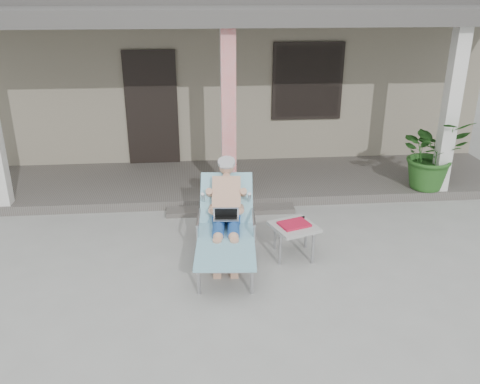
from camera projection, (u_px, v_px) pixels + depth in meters
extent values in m
plane|color=#9E9E99|center=(241.00, 274.00, 6.27)|extent=(60.00, 60.00, 0.00)
cube|color=gray|center=(216.00, 70.00, 11.70)|extent=(10.00, 5.00, 3.00)
cube|color=black|center=(152.00, 108.00, 9.37)|extent=(0.95, 0.06, 2.10)
cube|color=black|center=(308.00, 81.00, 9.44)|extent=(1.20, 0.06, 1.30)
cube|color=black|center=(308.00, 82.00, 9.43)|extent=(1.32, 0.05, 1.42)
cube|color=#605B56|center=(226.00, 182.00, 9.00)|extent=(10.00, 2.00, 0.15)
cube|color=red|center=(228.00, 117.00, 7.70)|extent=(0.22, 0.22, 2.61)
cube|color=silver|center=(450.00, 112.00, 7.98)|extent=(0.22, 0.22, 2.61)
cube|color=#474442|center=(224.00, 15.00, 7.95)|extent=(10.00, 2.30, 0.24)
cube|color=#605B56|center=(231.00, 210.00, 7.96)|extent=(2.00, 0.30, 0.07)
cylinder|color=#B7B7BC|center=(199.00, 280.00, 5.80)|extent=(0.04, 0.04, 0.36)
cylinder|color=#B7B7BC|center=(252.00, 280.00, 5.80)|extent=(0.04, 0.04, 0.36)
cylinder|color=#B7B7BC|center=(205.00, 233.00, 6.91)|extent=(0.04, 0.04, 0.36)
cylinder|color=#B7B7BC|center=(249.00, 232.00, 6.92)|extent=(0.04, 0.04, 0.36)
cube|color=#B7B7BC|center=(226.00, 246.00, 6.14)|extent=(0.70, 1.23, 0.03)
cube|color=#96C3E9|center=(226.00, 245.00, 6.13)|extent=(0.80, 1.28, 0.04)
cube|color=#B7B7BC|center=(227.00, 201.00, 6.86)|extent=(0.65, 0.61, 0.48)
cube|color=#96C3E9|center=(227.00, 199.00, 6.84)|extent=(0.75, 0.69, 0.54)
cylinder|color=#B2B2B5|center=(226.00, 162.00, 6.94)|extent=(0.26, 0.26, 0.13)
cube|color=silver|center=(226.00, 217.00, 6.46)|extent=(0.34, 0.25, 0.23)
cube|color=#ABABA6|center=(294.00, 227.00, 6.54)|extent=(0.68, 0.68, 0.04)
cylinder|color=#B7B7BC|center=(280.00, 250.00, 6.41)|extent=(0.04, 0.04, 0.40)
cylinder|color=#B7B7BC|center=(313.00, 249.00, 6.44)|extent=(0.04, 0.04, 0.40)
cylinder|color=#B7B7BC|center=(275.00, 235.00, 6.80)|extent=(0.04, 0.04, 0.40)
cylinder|color=#B7B7BC|center=(306.00, 234.00, 6.83)|extent=(0.04, 0.04, 0.40)
cube|color=red|center=(294.00, 224.00, 6.52)|extent=(0.44, 0.38, 0.03)
cube|color=black|center=(292.00, 220.00, 6.65)|extent=(0.35, 0.15, 0.04)
imported|color=#26591E|center=(432.00, 153.00, 8.33)|extent=(1.17, 1.05, 1.20)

